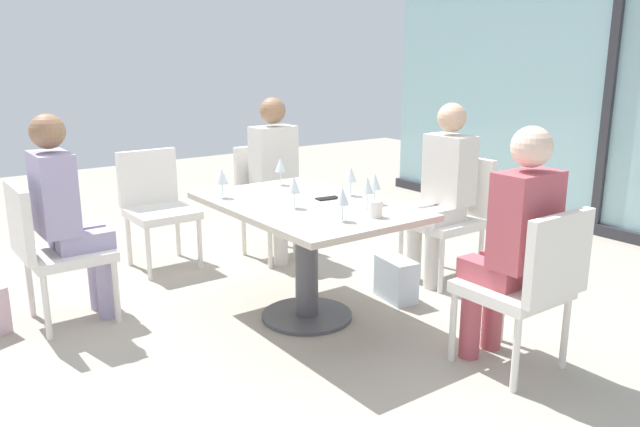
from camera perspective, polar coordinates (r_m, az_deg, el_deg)
The scene contains 22 objects.
ground_plane at distance 3.99m, azimuth -1.18°, elevation -9.28°, with size 12.00×12.00×0.00m, color #A89E8E.
window_wall_backdrop at distance 6.09m, azimuth 24.62°, elevation 9.42°, with size 5.17×0.10×2.70m.
dining_table_main at distance 3.81m, azimuth -1.22°, elevation -1.61°, with size 1.36×0.89×0.73m.
chair_front_left at distance 4.06m, azimuth -23.01°, elevation -2.60°, with size 0.46×0.50×0.87m.
chair_near_window at distance 4.64m, azimuth 11.74°, elevation 0.28°, with size 0.46×0.51×0.87m.
chair_far_left at distance 5.07m, azimuth -4.42°, elevation 1.74°, with size 0.50×0.46×0.87m.
chair_far_right at distance 3.34m, azimuth 18.24°, elevation -5.76°, with size 0.50×0.46×0.87m.
chair_side_end at distance 4.97m, azimuth -14.46°, elevation 1.06°, with size 0.50×0.46×0.87m.
person_front_left at distance 4.04m, azimuth -21.80°, elevation 0.41°, with size 0.34×0.39×1.26m.
person_near_window at distance 4.51m, azimuth 10.93°, elevation 2.58°, with size 0.34×0.39×1.26m.
person_far_left at distance 4.94m, azimuth -3.80°, elevation 3.82°, with size 0.39×0.34×1.26m.
person_far_right at distance 3.33m, azimuth 17.00°, elevation -1.99°, with size 0.39×0.34×1.26m.
wine_glass_0 at distance 3.93m, azimuth 2.75°, elevation 3.50°, with size 0.07×0.07×0.18m.
wine_glass_1 at distance 4.25m, azimuth -3.58°, elevation 4.32°, with size 0.07×0.07×0.18m.
wine_glass_2 at distance 3.61m, azimuth 4.26°, elevation 2.50°, with size 0.07×0.07×0.18m.
wine_glass_3 at distance 3.72m, azimuth 4.92°, elevation 2.84°, with size 0.07×0.07×0.18m.
wine_glass_4 at distance 3.90m, azimuth -8.77°, elevation 3.28°, with size 0.07×0.07×0.18m.
wine_glass_5 at distance 3.61m, azimuth -2.34°, elevation 2.52°, with size 0.07×0.07×0.18m.
wine_glass_6 at distance 3.33m, azimuth 2.02°, elevation 1.51°, with size 0.07×0.07×0.18m.
coffee_cup at distance 3.44m, azimuth 5.01°, elevation 0.42°, with size 0.08×0.08×0.09m, color white.
cell_phone_on_table at distance 3.86m, azimuth 0.70°, elevation 1.37°, with size 0.07×0.14×0.01m, color black.
handbag_1 at distance 4.25m, azimuth 6.83°, elevation -5.86°, with size 0.30×0.16×0.28m, color silver.
Camera 1 is at (3.00, -2.09, 1.60)m, focal length 35.69 mm.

